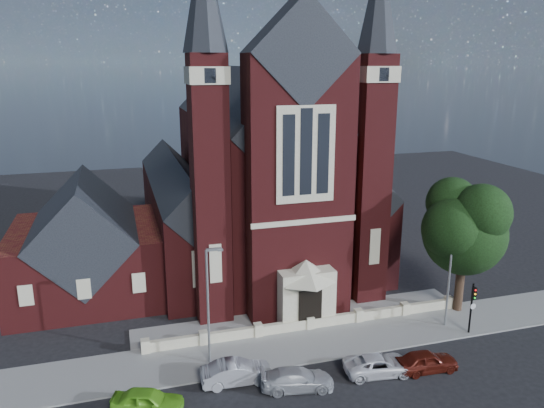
{
  "coord_description": "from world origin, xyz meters",
  "views": [
    {
      "loc": [
        -12.98,
        -27.14,
        19.37
      ],
      "look_at": [
        -1.3,
        12.0,
        8.43
      ],
      "focal_mm": 35.0,
      "sensor_mm": 36.0,
      "label": 1
    }
  ],
  "objects_px": {
    "car_lime_van": "(148,401)",
    "car_white_suv": "(379,365)",
    "street_tree": "(469,229)",
    "car_silver_b": "(297,379)",
    "car_silver_a": "(237,372)",
    "traffic_signal": "(472,302)",
    "street_lamp_left": "(209,300)",
    "street_lamp_right": "(451,270)",
    "parish_hall": "(86,249)",
    "car_dark_red": "(426,361)",
    "church": "(253,178)"
  },
  "relations": [
    {
      "from": "car_lime_van",
      "to": "car_silver_b",
      "type": "height_order",
      "value": "car_lime_van"
    },
    {
      "from": "parish_hall",
      "to": "car_lime_van",
      "type": "distance_m",
      "value": 18.64
    },
    {
      "from": "street_lamp_right",
      "to": "car_white_suv",
      "type": "xyz_separation_m",
      "value": [
        -7.89,
        -4.26,
        -3.97
      ]
    },
    {
      "from": "parish_hall",
      "to": "traffic_signal",
      "type": "height_order",
      "value": "parish_hall"
    },
    {
      "from": "street_tree",
      "to": "street_lamp_right",
      "type": "xyz_separation_m",
      "value": [
        -2.51,
        -1.71,
        -2.36
      ]
    },
    {
      "from": "car_dark_red",
      "to": "car_silver_a",
      "type": "bearing_deg",
      "value": 83.07
    },
    {
      "from": "traffic_signal",
      "to": "car_dark_red",
      "type": "relative_size",
      "value": 0.98
    },
    {
      "from": "traffic_signal",
      "to": "car_lime_van",
      "type": "distance_m",
      "value": 23.48
    },
    {
      "from": "traffic_signal",
      "to": "car_lime_van",
      "type": "height_order",
      "value": "traffic_signal"
    },
    {
      "from": "street_lamp_right",
      "to": "traffic_signal",
      "type": "distance_m",
      "value": 2.71
    },
    {
      "from": "street_lamp_right",
      "to": "car_silver_a",
      "type": "relative_size",
      "value": 1.81
    },
    {
      "from": "church",
      "to": "car_white_suv",
      "type": "xyz_separation_m",
      "value": [
        2.2,
        -23.2,
        -7.55
      ]
    },
    {
      "from": "car_lime_van",
      "to": "car_silver_a",
      "type": "relative_size",
      "value": 0.92
    },
    {
      "from": "car_lime_van",
      "to": "car_silver_a",
      "type": "xyz_separation_m",
      "value": [
        5.51,
        1.3,
        0.03
      ]
    },
    {
      "from": "street_lamp_left",
      "to": "car_white_suv",
      "type": "distance_m",
      "value": 11.66
    },
    {
      "from": "car_lime_van",
      "to": "street_lamp_left",
      "type": "bearing_deg",
      "value": -29.15
    },
    {
      "from": "parish_hall",
      "to": "street_tree",
      "type": "distance_m",
      "value": 31.27
    },
    {
      "from": "church",
      "to": "car_silver_b",
      "type": "height_order",
      "value": "church"
    },
    {
      "from": "traffic_signal",
      "to": "car_white_suv",
      "type": "bearing_deg",
      "value": -163.02
    },
    {
      "from": "street_lamp_right",
      "to": "street_lamp_left",
      "type": "bearing_deg",
      "value": 180.0
    },
    {
      "from": "street_lamp_right",
      "to": "car_dark_red",
      "type": "xyz_separation_m",
      "value": [
        -4.79,
        -4.84,
        -3.9
      ]
    },
    {
      "from": "church",
      "to": "parish_hall",
      "type": "distance_m",
      "value": 17.26
    },
    {
      "from": "street_lamp_right",
      "to": "car_dark_red",
      "type": "relative_size",
      "value": 1.98
    },
    {
      "from": "street_tree",
      "to": "street_lamp_left",
      "type": "height_order",
      "value": "street_tree"
    },
    {
      "from": "street_lamp_left",
      "to": "car_silver_a",
      "type": "bearing_deg",
      "value": -66.71
    },
    {
      "from": "traffic_signal",
      "to": "car_silver_b",
      "type": "relative_size",
      "value": 0.89
    },
    {
      "from": "car_lime_van",
      "to": "car_dark_red",
      "type": "height_order",
      "value": "car_lime_van"
    },
    {
      "from": "church",
      "to": "parish_hall",
      "type": "xyz_separation_m",
      "value": [
        -16.0,
        -4.94,
        -4.17
      ]
    },
    {
      "from": "car_silver_b",
      "to": "street_tree",
      "type": "bearing_deg",
      "value": -58.5
    },
    {
      "from": "street_lamp_right",
      "to": "car_silver_a",
      "type": "bearing_deg",
      "value": -171.05
    },
    {
      "from": "car_white_suv",
      "to": "car_dark_red",
      "type": "xyz_separation_m",
      "value": [
        3.11,
        -0.58,
        0.06
      ]
    },
    {
      "from": "street_lamp_right",
      "to": "car_silver_a",
      "type": "height_order",
      "value": "street_lamp_right"
    },
    {
      "from": "church",
      "to": "car_white_suv",
      "type": "bearing_deg",
      "value": -84.59
    },
    {
      "from": "church",
      "to": "car_lime_van",
      "type": "distance_m",
      "value": 27.04
    },
    {
      "from": "street_tree",
      "to": "car_silver_b",
      "type": "xyz_separation_m",
      "value": [
        -15.97,
        -6.01,
        -6.3
      ]
    },
    {
      "from": "church",
      "to": "car_dark_red",
      "type": "height_order",
      "value": "church"
    },
    {
      "from": "parish_hall",
      "to": "street_lamp_right",
      "type": "bearing_deg",
      "value": -28.22
    },
    {
      "from": "church",
      "to": "street_lamp_right",
      "type": "xyz_separation_m",
      "value": [
        10.09,
        -18.94,
        -3.59
      ]
    },
    {
      "from": "traffic_signal",
      "to": "car_silver_b",
      "type": "height_order",
      "value": "traffic_signal"
    },
    {
      "from": "traffic_signal",
      "to": "car_silver_b",
      "type": "distance_m",
      "value": 14.75
    },
    {
      "from": "car_lime_van",
      "to": "car_white_suv",
      "type": "xyz_separation_m",
      "value": [
        14.47,
        -0.3,
        -0.07
      ]
    },
    {
      "from": "street_lamp_left",
      "to": "street_lamp_right",
      "type": "distance_m",
      "value": 18.0
    },
    {
      "from": "parish_hall",
      "to": "street_lamp_left",
      "type": "height_order",
      "value": "parish_hall"
    },
    {
      "from": "church",
      "to": "car_silver_a",
      "type": "relative_size",
      "value": 7.82
    },
    {
      "from": "church",
      "to": "street_lamp_left",
      "type": "distance_m",
      "value": 20.84
    },
    {
      "from": "car_white_suv",
      "to": "street_lamp_right",
      "type": "bearing_deg",
      "value": -54.92
    },
    {
      "from": "car_silver_a",
      "to": "car_white_suv",
      "type": "relative_size",
      "value": 0.98
    },
    {
      "from": "street_tree",
      "to": "car_silver_b",
      "type": "height_order",
      "value": "street_tree"
    },
    {
      "from": "church",
      "to": "car_silver_a",
      "type": "xyz_separation_m",
      "value": [
        -6.77,
        -21.6,
        -7.45
      ]
    },
    {
      "from": "street_tree",
      "to": "car_dark_red",
      "type": "height_order",
      "value": "street_tree"
    }
  ]
}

